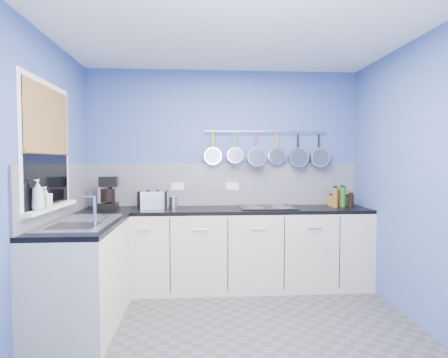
{
  "coord_description": "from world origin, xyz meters",
  "views": [
    {
      "loc": [
        -0.3,
        -2.92,
        1.43
      ],
      "look_at": [
        -0.05,
        0.75,
        1.25
      ],
      "focal_mm": 29.75,
      "sensor_mm": 36.0,
      "label": 1
    }
  ],
  "objects": [
    {
      "name": "coffee_maker",
      "position": [
        -1.3,
        1.24,
        1.08
      ],
      "size": [
        0.22,
        0.24,
        0.36
      ],
      "primitive_type": null,
      "rotation": [
        0.0,
        0.0,
        0.08
      ],
      "color": "black",
      "rests_on": "worktop_back"
    },
    {
      "name": "cabinet_run_back",
      "position": [
        0.0,
        1.2,
        0.43
      ],
      "size": [
        3.2,
        0.6,
        0.86
      ],
      "primitive_type": "cube",
      "color": "beige",
      "rests_on": "ground"
    },
    {
      "name": "canister",
      "position": [
        -0.59,
        1.28,
        0.96
      ],
      "size": [
        0.1,
        0.1,
        0.13
      ],
      "primitive_type": "cylinder",
      "rotation": [
        0.0,
        0.0,
        -0.22
      ],
      "color": "silver",
      "rests_on": "worktop_back"
    },
    {
      "name": "window_frame",
      "position": [
        -1.58,
        0.3,
        1.55
      ],
      "size": [
        0.01,
        1.0,
        1.1
      ],
      "primitive_type": "cube",
      "color": "white",
      "rests_on": "wall_left"
    },
    {
      "name": "wall_left",
      "position": [
        -1.61,
        0.0,
        1.25
      ],
      "size": [
        0.02,
        3.0,
        2.5
      ],
      "primitive_type": "cube",
      "color": "#3E569C",
      "rests_on": "ground"
    },
    {
      "name": "pan_3",
      "position": [
        0.63,
        1.44,
        1.58
      ],
      "size": [
        0.2,
        0.05,
        0.39
      ],
      "primitive_type": null,
      "color": "silver",
      "rests_on": "pot_rail"
    },
    {
      "name": "mixer_tap",
      "position": [
        -1.14,
        0.12,
        1.03
      ],
      "size": [
        0.12,
        0.08,
        0.26
      ],
      "primitive_type": null,
      "color": "silver",
      "rests_on": "worktop_left"
    },
    {
      "name": "wall_right",
      "position": [
        1.61,
        0.0,
        1.25
      ],
      "size": [
        0.02,
        3.0,
        2.5
      ],
      "primitive_type": "cube",
      "color": "#3E569C",
      "rests_on": "ground"
    },
    {
      "name": "window_sill",
      "position": [
        -1.55,
        0.3,
        1.04
      ],
      "size": [
        0.1,
        0.98,
        0.03
      ],
      "primitive_type": "cube",
      "color": "white",
      "rests_on": "wall_left"
    },
    {
      "name": "soap_bottle_b",
      "position": [
        -1.53,
        0.13,
        1.14
      ],
      "size": [
        0.09,
        0.09,
        0.17
      ],
      "primitive_type": "imported",
      "rotation": [
        0.0,
        0.0,
        -0.19
      ],
      "color": "white",
      "rests_on": "window_sill"
    },
    {
      "name": "window_glass",
      "position": [
        -1.57,
        0.3,
        1.55
      ],
      "size": [
        0.01,
        0.9,
        1.0
      ],
      "primitive_type": "cube",
      "color": "black",
      "rests_on": "wall_left"
    },
    {
      "name": "wall_front",
      "position": [
        0.0,
        -1.51,
        1.25
      ],
      "size": [
        3.2,
        0.02,
        2.5
      ],
      "primitive_type": "cube",
      "color": "#3E569C",
      "rests_on": "ground"
    },
    {
      "name": "paper_towel",
      "position": [
        -1.37,
        1.27,
        1.03
      ],
      "size": [
        0.14,
        0.14,
        0.25
      ],
      "primitive_type": "cylinder",
      "rotation": [
        0.0,
        0.0,
        -0.23
      ],
      "color": "white",
      "rests_on": "worktop_back"
    },
    {
      "name": "socket_left",
      "position": [
        -0.55,
        1.48,
        1.13
      ],
      "size": [
        0.15,
        0.01,
        0.09
      ],
      "primitive_type": "cube",
      "color": "white",
      "rests_on": "backsplash_back"
    },
    {
      "name": "condiment_2",
      "position": [
        1.26,
        1.34,
        0.96
      ],
      "size": [
        0.07,
        0.07,
        0.12
      ],
      "primitive_type": "cylinder",
      "color": "#8C5914",
      "rests_on": "worktop_back"
    },
    {
      "name": "soap_bottle_a",
      "position": [
        -1.53,
        -0.01,
        1.17
      ],
      "size": [
        0.1,
        0.1,
        0.24
      ],
      "primitive_type": "imported",
      "rotation": [
        0.0,
        0.0,
        -0.1
      ],
      "color": "white",
      "rests_on": "window_sill"
    },
    {
      "name": "floor",
      "position": [
        0.0,
        0.0,
        -0.01
      ],
      "size": [
        3.2,
        3.0,
        0.02
      ],
      "primitive_type": "cube",
      "color": "#47474C",
      "rests_on": "ground"
    },
    {
      "name": "condiment_1",
      "position": [
        1.35,
        1.32,
        0.98
      ],
      "size": [
        0.07,
        0.07,
        0.17
      ],
      "primitive_type": "cylinder",
      "color": "#4C190C",
      "rests_on": "worktop_back"
    },
    {
      "name": "socket_right",
      "position": [
        0.1,
        1.48,
        1.13
      ],
      "size": [
        0.15,
        0.01,
        0.09
      ],
      "primitive_type": "cube",
      "color": "white",
      "rests_on": "backsplash_back"
    },
    {
      "name": "toaster",
      "position": [
        -0.81,
        1.22,
        1.0
      ],
      "size": [
        0.34,
        0.25,
        0.19
      ],
      "primitive_type": "cube",
      "rotation": [
        0.0,
        0.0,
        0.29
      ],
      "color": "silver",
      "rests_on": "worktop_back"
    },
    {
      "name": "pan_4",
      "position": [
        0.88,
        1.44,
        1.57
      ],
      "size": [
        0.23,
        0.09,
        0.42
      ],
      "primitive_type": null,
      "color": "silver",
      "rests_on": "pot_rail"
    },
    {
      "name": "bamboo_blind",
      "position": [
        -1.56,
        0.3,
        1.77
      ],
      "size": [
        0.01,
        0.9,
        0.55
      ],
      "primitive_type": "cube",
      "color": "olive",
      "rests_on": "wall_left"
    },
    {
      "name": "cabinet_run_left",
      "position": [
        -1.3,
        0.3,
        0.43
      ],
      "size": [
        0.6,
        1.2,
        0.86
      ],
      "primitive_type": "cube",
      "color": "beige",
      "rests_on": "ground"
    },
    {
      "name": "worktop_left",
      "position": [
        -1.3,
        0.3,
        0.88
      ],
      "size": [
        0.6,
        1.2,
        0.04
      ],
      "primitive_type": "cube",
      "color": "black",
      "rests_on": "cabinet_run_left"
    },
    {
      "name": "condiment_5",
      "position": [
        1.26,
        1.21,
        1.01
      ],
      "size": [
        0.07,
        0.07,
        0.22
      ],
      "primitive_type": "cylinder",
      "color": "brown",
      "rests_on": "worktop_back"
    },
    {
      "name": "pan_1",
      "position": [
        0.12,
        1.44,
        1.59
      ],
      "size": [
        0.19,
        0.12,
        0.38
      ],
      "primitive_type": null,
      "color": "silver",
      "rests_on": "pot_rail"
    },
    {
      "name": "wall_back",
      "position": [
        0.0,
        1.51,
        1.25
      ],
      "size": [
        3.2,
        0.02,
        2.5
      ],
      "primitive_type": "cube",
      "color": "#3E569C",
      "rests_on": "ground"
    },
    {
      "name": "pan_0",
      "position": [
        -0.13,
        1.44,
        1.58
      ],
      "size": [
        0.2,
        0.06,
        0.39
      ],
      "primitive_type": null,
      "color": "silver",
      "rests_on": "pot_rail"
    },
    {
      "name": "pan_5",
      "position": [
        1.14,
        1.44,
        1.57
      ],
      "size": [
        0.23,
        0.1,
        0.42
      ],
      "primitive_type": null,
      "color": "silver",
      "rests_on": "pot_rail"
    },
    {
      "name": "ceiling",
      "position": [
        0.0,
        0.0,
        2.51
      ],
      "size": [
        3.2,
        3.0,
        0.02
      ],
      "primitive_type": "cube",
      "color": "white",
      "rests_on": "ground"
    },
    {
      "name": "pot_rail",
      "position": [
        0.5,
        1.45,
        1.78
      ],
      "size": [
        1.45,
        0.02,
        0.02
      ],
      "primitive_type": "cylinder",
      "rotation": [
        0.0,
        1.57,
        0.0
      ],
      "color": "silver",
      "rests_on": "wall_back"
    },
    {
      "name": "condiment_3",
      "position": [
        1.44,
        1.21,
        0.97
      ],
      "size": [
        0.07,
        0.07,
        0.15
      ],
      "primitive_type": "cylinder",
      "color": "black",
      "rests_on": "worktop_back"
    },
    {
      "name": "backsplash_back",
      "position": [
        0.0,
        1.49,
        1.15
      ],
      "size": [
        3.2,
        0.02,
        0.5
      ],
      "primitive_type": "cube",
      "color": "#9FA1A5",
      "rests_on": "wall_back"
    },
    {
      "name": "condiment_0",
      "position": [
        1.44,
        1.33,
        0.96
      ],
      "size": [
        0.07,
        0.07,
        0.12
      ],
      "primitive_type": "cylinder",
      "color": "#3F721E",
      "rests_on": "worktop_back"
    },
    {
      "name": "pan_2",
      "position": [
        0.37,
        1.44,
        1.57
      ],
      "size": [
        0.22,
        0.13,
        0.41
      ],
      "primitive_type": null,
      "color": "silver",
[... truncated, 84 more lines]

